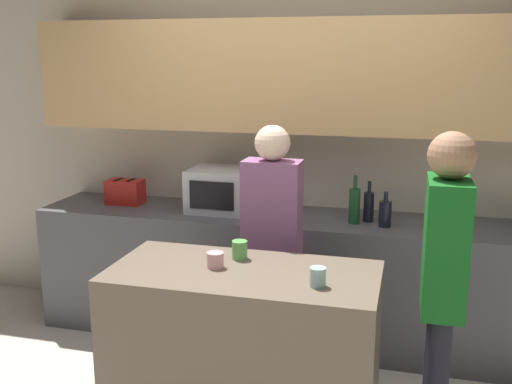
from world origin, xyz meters
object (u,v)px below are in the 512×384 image
Objects in this scene: microwave at (227,190)px; bottle_0 at (354,205)px; cup_2 at (215,260)px; cup_0 at (318,277)px; bottle_1 at (369,206)px; bottle_2 at (385,213)px; cup_1 at (240,250)px; person_left at (272,233)px; toaster at (125,192)px; person_center at (443,274)px.

bottle_0 is (0.90, -0.10, -0.03)m from microwave.
cup_0 is at bearing -12.51° from cup_2.
bottle_2 is at bearing -40.79° from bottle_1.
bottle_2 is at bearing 77.83° from cup_0.
cup_1 is at bearing -121.73° from bottle_1.
microwave is at bearing -50.66° from person_left.
person_left is at bearing -144.78° from bottle_2.
bottle_2 is at bearing 52.48° from cup_2.
microwave is at bearing 104.56° from cup_2.
bottle_2 is at bearing -3.91° from toaster.
person_left is at bearing 74.88° from cup_2.
microwave reaches higher than cup_1.
bottle_2 is 0.78m from person_left.
toaster reaches higher than cup_0.
toaster is at bearing 133.11° from cup_2.
microwave is 1.08m from cup_1.
person_center is (1.11, 0.01, 0.03)m from cup_2.
cup_1 is at bearing -119.55° from bottle_0.
bottle_0 is at bearing -6.07° from microwave.
person_left reaches higher than bottle_2.
toaster is at bearing 141.84° from cup_0.
toaster is 1.60m from cup_2.
cup_0 is 0.58m from person_center.
microwave is 0.32× the size of person_center.
person_center is at bearing 0.45° from cup_2.
toaster is at bearing 139.45° from cup_1.
microwave is 1.11m from bottle_2.
bottle_1 is at bearing -1.03° from toaster.
microwave is 0.99m from bottle_1.
person_center reaches higher than microwave.
cup_0 is 0.56m from cup_2.
bottle_1 is 1.20m from person_center.
cup_1 is 0.43m from person_left.
bottle_2 is 2.62× the size of cup_2.
bottle_0 is at bearing 25.05° from person_center.
bottle_0 reaches higher than cup_2.
toaster is 1.77m from bottle_1.
cup_1 is at bearing 80.69° from person_center.
cup_1 is 1.12× the size of cup_2.
cup_1 reaches higher than cup_0.
person_center is (1.41, -1.15, -0.07)m from microwave.
person_center is at bearing -72.91° from bottle_2.
cup_2 is at bearing 167.49° from cup_0.
cup_2 is (1.09, -1.17, -0.03)m from toaster.
person_left is at bearing 57.91° from person_center.
microwave is 1.63× the size of bottle_0.
person_left is 0.96× the size of person_center.
toaster is 2.98× the size of cup_2.
person_center reaches higher than bottle_1.
person_center is (0.57, 0.13, 0.02)m from cup_0.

